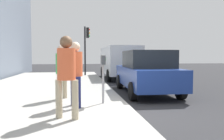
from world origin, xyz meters
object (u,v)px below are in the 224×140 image
object	(u,v)px
pedestrian_at_meter	(75,69)
parked_sedan_near	(146,72)
parked_van_far	(119,61)
traffic_signal	(86,43)
parking_officer	(62,68)
pedestrian_bystander	(66,70)
parking_meter	(103,69)

from	to	relation	value
pedestrian_at_meter	parked_sedan_near	size ratio (longest dim) A/B	0.40
parked_van_far	traffic_signal	world-z (taller)	traffic_signal
pedestrian_at_meter	parking_officer	bearing A→B (deg)	91.41
pedestrian_bystander	parked_sedan_near	distance (m)	4.82
parking_officer	parked_sedan_near	bearing A→B (deg)	46.24
parked_van_far	traffic_signal	distance (m)	3.01
parking_meter	traffic_signal	size ratio (longest dim) A/B	0.39
parking_meter	traffic_signal	world-z (taller)	traffic_signal
pedestrian_bystander	parked_sedan_near	size ratio (longest dim) A/B	0.41
parked_sedan_near	traffic_signal	distance (m)	8.11
traffic_signal	parked_van_far	bearing A→B (deg)	-126.84
parking_meter	pedestrian_at_meter	size ratio (longest dim) A/B	0.79
pedestrian_at_meter	pedestrian_bystander	distance (m)	1.16
parking_officer	parked_sedan_near	xyz separation A→B (m)	(1.46, -3.30, -0.28)
pedestrian_at_meter	pedestrian_bystander	bearing A→B (deg)	-119.16
parked_van_far	parking_officer	bearing A→B (deg)	156.12
parking_meter	parking_officer	world-z (taller)	parking_officer
parking_meter	parked_sedan_near	size ratio (longest dim) A/B	0.32
parked_van_far	traffic_signal	bearing A→B (deg)	53.16
parking_officer	parked_sedan_near	world-z (taller)	parking_officer
pedestrian_bystander	parked_van_far	size ratio (longest dim) A/B	0.35
parking_officer	traffic_signal	distance (m)	9.26
parking_meter	parked_sedan_near	bearing A→B (deg)	-42.29
parked_van_far	pedestrian_bystander	bearing A→B (deg)	162.66
pedestrian_at_meter	pedestrian_bystander	xyz separation A→B (m)	(-1.15, 0.18, 0.04)
parking_meter	parked_sedan_near	distance (m)	3.07
parking_meter	traffic_signal	xyz separation A→B (m)	(9.89, 0.11, 1.41)
pedestrian_at_meter	parked_van_far	size ratio (longest dim) A/B	0.34
parked_sedan_near	parking_officer	bearing A→B (deg)	113.79
pedestrian_bystander	pedestrian_at_meter	bearing A→B (deg)	17.17
parking_officer	parked_van_far	size ratio (longest dim) A/B	0.33
pedestrian_at_meter	parked_van_far	xyz separation A→B (m)	(8.59, -2.86, 0.06)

